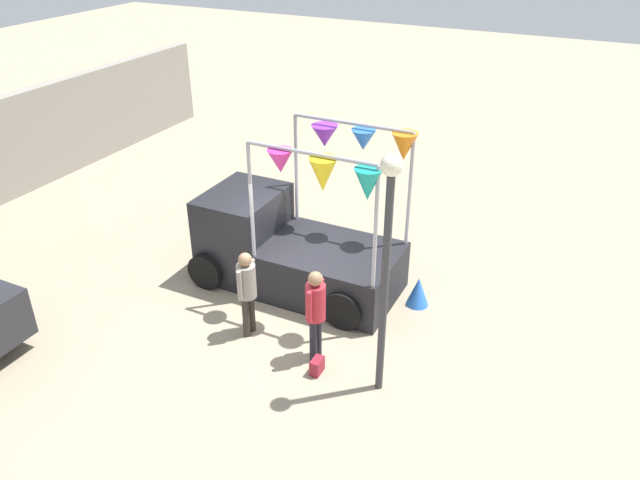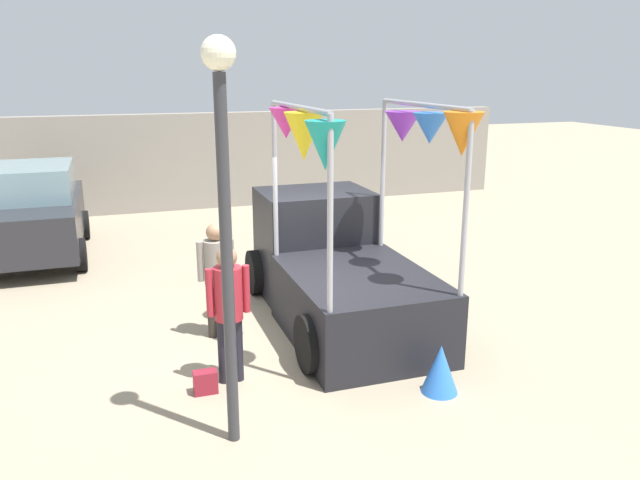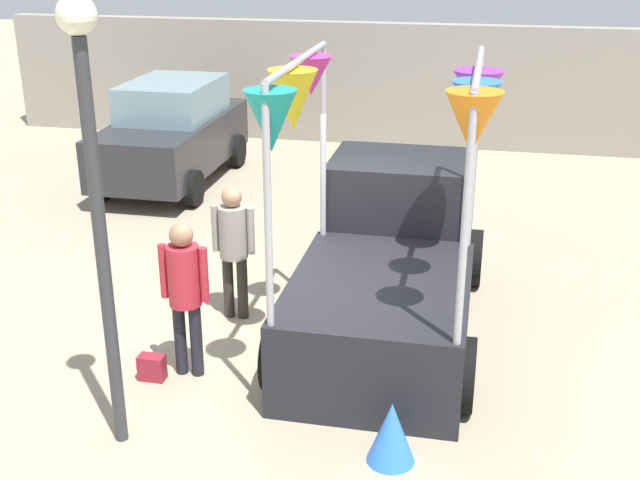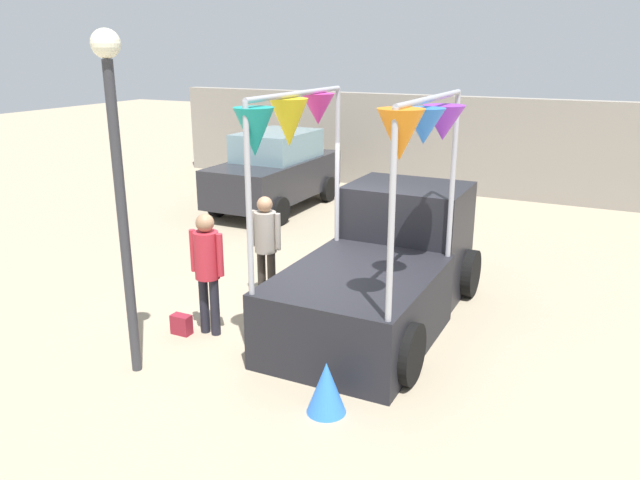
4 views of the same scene
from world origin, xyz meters
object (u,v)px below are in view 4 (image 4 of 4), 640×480
object	(u,v)px
parked_car	(275,171)
folded_kite_bundle_azure	(326,388)
street_lamp	(117,160)
person_vendor	(266,239)
vendor_truck	(384,259)
handbag	(181,324)
person_customer	(207,262)

from	to	relation	value
parked_car	folded_kite_bundle_azure	distance (m)	9.15
street_lamp	person_vendor	bearing A→B (deg)	83.58
vendor_truck	folded_kite_bundle_azure	bearing A→B (deg)	-82.39
handbag	parked_car	bearing A→B (deg)	109.47
vendor_truck	handbag	size ratio (longest dim) A/B	14.73
person_customer	person_vendor	xyz separation A→B (m)	(0.08, 1.40, -0.04)
parked_car	vendor_truck	bearing A→B (deg)	-46.34
handbag	street_lamp	bearing A→B (deg)	-82.68
person_vendor	folded_kite_bundle_azure	xyz separation A→B (m)	(2.23, -2.46, -0.71)
person_customer	person_vendor	world-z (taller)	person_customer
person_customer	street_lamp	distance (m)	2.03
parked_car	handbag	world-z (taller)	parked_car
vendor_truck	person_vendor	bearing A→B (deg)	-172.73
vendor_truck	person_customer	size ratio (longest dim) A/B	2.38
person_customer	vendor_truck	bearing A→B (deg)	39.94
vendor_truck	person_vendor	xyz separation A→B (m)	(-1.87, -0.24, 0.12)
person_customer	person_vendor	size ratio (longest dim) A/B	1.03
handbag	folded_kite_bundle_azure	distance (m)	2.80
street_lamp	folded_kite_bundle_azure	bearing A→B (deg)	4.33
parked_car	handbag	bearing A→B (deg)	-70.53
handbag	vendor_truck	bearing A→B (deg)	38.55
person_customer	parked_car	bearing A→B (deg)	112.67
handbag	folded_kite_bundle_azure	bearing A→B (deg)	-18.02
parked_car	person_customer	size ratio (longest dim) A/B	2.31
parked_car	street_lamp	distance (m)	8.37
vendor_truck	folded_kite_bundle_azure	size ratio (longest dim) A/B	6.87
street_lamp	folded_kite_bundle_azure	xyz separation A→B (m)	(2.53, 0.19, -2.33)
person_customer	handbag	xyz separation A→B (m)	(-0.35, -0.20, -0.91)
handbag	street_lamp	distance (m)	2.71
handbag	street_lamp	xyz separation A→B (m)	(0.14, -1.06, 2.49)
person_vendor	handbag	size ratio (longest dim) A/B	6.00
vendor_truck	street_lamp	world-z (taller)	street_lamp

